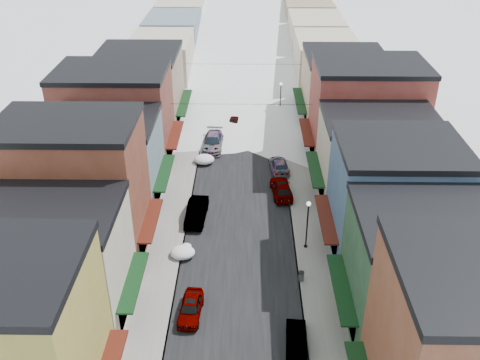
{
  "coord_description": "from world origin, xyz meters",
  "views": [
    {
      "loc": [
        0.69,
        -17.76,
        29.16
      ],
      "look_at": [
        0.0,
        28.59,
        2.65
      ],
      "focal_mm": 40.0,
      "sensor_mm": 36.0,
      "label": 1
    }
  ],
  "objects_px": {
    "car_silver_sedan": "(191,308)",
    "car_green_sedan": "(296,339)",
    "trash_can": "(301,276)",
    "streetlamp_near": "(308,219)",
    "car_dark_hatch": "(197,212)"
  },
  "relations": [
    {
      "from": "car_dark_hatch",
      "to": "streetlamp_near",
      "type": "distance_m",
      "value": 11.37
    },
    {
      "from": "car_dark_hatch",
      "to": "trash_can",
      "type": "distance_m",
      "value": 13.07
    },
    {
      "from": "car_silver_sedan",
      "to": "car_dark_hatch",
      "type": "distance_m",
      "value": 13.08
    },
    {
      "from": "car_dark_hatch",
      "to": "car_green_sedan",
      "type": "bearing_deg",
      "value": -58.8
    },
    {
      "from": "car_green_sedan",
      "to": "trash_can",
      "type": "bearing_deg",
      "value": -94.17
    },
    {
      "from": "car_dark_hatch",
      "to": "car_green_sedan",
      "type": "relative_size",
      "value": 1.26
    },
    {
      "from": "car_silver_sedan",
      "to": "car_dark_hatch",
      "type": "xyz_separation_m",
      "value": [
        -0.67,
        13.06,
        0.14
      ]
    },
    {
      "from": "trash_can",
      "to": "streetlamp_near",
      "type": "bearing_deg",
      "value": 80.03
    },
    {
      "from": "car_green_sedan",
      "to": "streetlamp_near",
      "type": "distance_m",
      "value": 11.92
    },
    {
      "from": "trash_can",
      "to": "streetlamp_near",
      "type": "distance_m",
      "value": 5.32
    },
    {
      "from": "streetlamp_near",
      "to": "trash_can",
      "type": "bearing_deg",
      "value": -99.97
    },
    {
      "from": "car_dark_hatch",
      "to": "trash_can",
      "type": "xyz_separation_m",
      "value": [
        9.37,
        -9.12,
        -0.26
      ]
    },
    {
      "from": "car_green_sedan",
      "to": "streetlamp_near",
      "type": "xyz_separation_m",
      "value": [
        1.75,
        11.53,
        2.48
      ]
    },
    {
      "from": "car_silver_sedan",
      "to": "car_green_sedan",
      "type": "bearing_deg",
      "value": -17.27
    },
    {
      "from": "trash_can",
      "to": "car_dark_hatch",
      "type": "bearing_deg",
      "value": 135.78
    }
  ]
}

